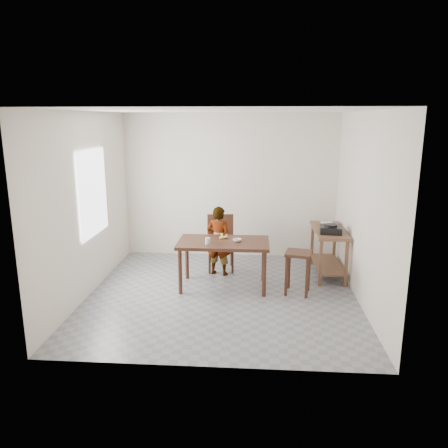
# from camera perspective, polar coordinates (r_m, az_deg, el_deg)

# --- Properties ---
(floor) EXTENTS (4.00, 4.00, 0.04)m
(floor) POSITION_cam_1_polar(r_m,az_deg,el_deg) (6.71, -0.25, -9.30)
(floor) COLOR slate
(floor) RESTS_ON ground
(ceiling) EXTENTS (4.00, 4.00, 0.04)m
(ceiling) POSITION_cam_1_polar(r_m,az_deg,el_deg) (6.19, -0.28, 14.78)
(ceiling) COLOR white
(ceiling) RESTS_ON wall_back
(wall_back) EXTENTS (4.00, 0.04, 2.70)m
(wall_back) POSITION_cam_1_polar(r_m,az_deg,el_deg) (8.29, 0.83, 4.98)
(wall_back) COLOR silver
(wall_back) RESTS_ON ground
(wall_front) EXTENTS (4.00, 0.04, 2.70)m
(wall_front) POSITION_cam_1_polar(r_m,az_deg,el_deg) (4.35, -2.35, -2.98)
(wall_front) COLOR silver
(wall_front) RESTS_ON ground
(wall_left) EXTENTS (0.04, 4.00, 2.70)m
(wall_left) POSITION_cam_1_polar(r_m,az_deg,el_deg) (6.77, -17.59, 2.38)
(wall_left) COLOR silver
(wall_left) RESTS_ON ground
(wall_right) EXTENTS (0.04, 4.00, 2.70)m
(wall_right) POSITION_cam_1_polar(r_m,az_deg,el_deg) (6.47, 17.87, 1.87)
(wall_right) COLOR silver
(wall_right) RESTS_ON ground
(window_pane) EXTENTS (0.02, 1.10, 1.30)m
(window_pane) POSITION_cam_1_polar(r_m,az_deg,el_deg) (6.91, -16.69, 3.93)
(window_pane) COLOR white
(window_pane) RESTS_ON wall_left
(dining_table) EXTENTS (1.40, 0.80, 0.75)m
(dining_table) POSITION_cam_1_polar(r_m,az_deg,el_deg) (6.85, -0.06, -5.28)
(dining_table) COLOR #3C2014
(dining_table) RESTS_ON floor
(prep_counter) EXTENTS (0.50, 1.20, 0.80)m
(prep_counter) POSITION_cam_1_polar(r_m,az_deg,el_deg) (7.59, 13.42, -3.57)
(prep_counter) COLOR brown
(prep_counter) RESTS_ON floor
(child) EXTENTS (0.49, 0.39, 1.18)m
(child) POSITION_cam_1_polar(r_m,az_deg,el_deg) (7.34, -0.70, -2.21)
(child) COLOR white
(child) RESTS_ON floor
(dining_chair) EXTENTS (0.51, 0.51, 0.95)m
(dining_chair) POSITION_cam_1_polar(r_m,az_deg,el_deg) (7.61, -0.43, -2.56)
(dining_chair) COLOR #3C2014
(dining_chair) RESTS_ON floor
(stool) EXTENTS (0.44, 0.44, 0.65)m
(stool) POSITION_cam_1_polar(r_m,az_deg,el_deg) (6.73, 9.61, -6.28)
(stool) COLOR #3C2014
(stool) RESTS_ON floor
(glass_tumbler) EXTENTS (0.09, 0.09, 0.09)m
(glass_tumbler) POSITION_cam_1_polar(r_m,az_deg,el_deg) (6.59, -2.13, -2.21)
(glass_tumbler) COLOR silver
(glass_tumbler) RESTS_ON dining_table
(small_bowl) EXTENTS (0.14, 0.14, 0.04)m
(small_bowl) POSITION_cam_1_polar(r_m,az_deg,el_deg) (6.72, 1.71, -2.12)
(small_bowl) COLOR silver
(small_bowl) RESTS_ON dining_table
(banana) EXTENTS (0.18, 0.15, 0.05)m
(banana) POSITION_cam_1_polar(r_m,az_deg,el_deg) (6.88, -0.05, -1.70)
(banana) COLOR gold
(banana) RESTS_ON dining_table
(serving_bowl) EXTENTS (0.26, 0.26, 0.06)m
(serving_bowl) POSITION_cam_1_polar(r_m,az_deg,el_deg) (7.70, 13.21, -0.01)
(serving_bowl) COLOR silver
(serving_bowl) RESTS_ON prep_counter
(gas_burner) EXTENTS (0.37, 0.37, 0.11)m
(gas_burner) POSITION_cam_1_polar(r_m,az_deg,el_deg) (7.22, 13.76, -0.71)
(gas_burner) COLOR black
(gas_burner) RESTS_ON prep_counter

